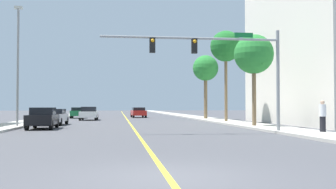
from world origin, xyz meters
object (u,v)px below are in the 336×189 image
car_red (138,112)px  car_silver (53,116)px  car_white (89,113)px  pedestrian (323,116)px  street_lamp (18,60)px  palm_far (206,69)px  palm_near (254,55)px  palm_mid (226,47)px  car_black (43,118)px  car_green (78,113)px  traffic_signal_mast (223,57)px

car_red → car_silver: 22.33m
car_white → pedestrian: (14.41, -24.55, 0.25)m
street_lamp → palm_far: bearing=41.0°
car_silver → pedestrian: size_ratio=2.44×
palm_near → pedestrian: 8.70m
palm_far → street_lamp: bearing=-139.0°
palm_near → car_red: (-7.12, 26.52, -4.59)m
palm_near → car_silver: 16.95m
palm_far → car_silver: bearing=-144.4°
car_red → car_white: size_ratio=1.09×
palm_mid → car_silver: 17.00m
car_silver → car_white: (2.11, 11.38, 0.06)m
car_red → car_black: 27.71m
palm_near → palm_mid: palm_mid is taller
palm_far → car_silver: (-15.41, -11.04, -5.18)m
palm_far → car_white: (-13.30, 0.35, -5.12)m
palm_mid → car_red: (-7.35, 18.13, -6.43)m
car_green → palm_mid: bearing=131.4°
car_green → pedestrian: bearing=115.1°
car_green → pedestrian: size_ratio=2.26×
car_black → car_white: 17.25m
street_lamp → palm_near: (17.15, -1.75, 0.41)m
palm_mid → car_green: 23.36m
palm_mid → car_white: palm_mid is taller
street_lamp → car_silver: (1.89, 3.98, -4.22)m
car_white → pedestrian: size_ratio=2.42×
pedestrian → palm_far: bearing=-122.6°
car_silver → car_red: bearing=-109.4°
palm_mid → traffic_signal_mast: bearing=-106.3°
car_red → pedestrian: 34.98m
car_black → palm_far: bearing=-133.7°
traffic_signal_mast → car_red: traffic_signal_mast is taller
palm_mid → car_silver: size_ratio=2.03×
traffic_signal_mast → car_red: (-3.17, 32.40, -3.66)m
traffic_signal_mast → pedestrian: traffic_signal_mast is taller
palm_near → car_green: 29.38m
street_lamp → car_black: size_ratio=2.13×
car_red → car_green: size_ratio=1.17×
palm_far → car_white: 14.26m
car_black → palm_near: bearing=178.5°
car_green → traffic_signal_mast: bearing=108.2°
palm_near → car_white: palm_near is taller
car_green → car_white: car_white is taller
palm_far → car_white: bearing=178.5°
palm_far → pedestrian: bearing=-87.4°
palm_mid → car_silver: bearing=-170.3°
palm_far → car_green: bearing=152.4°
car_silver → car_white: 11.58m
street_lamp → car_silver: 6.10m
car_red → car_green: car_green is taller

